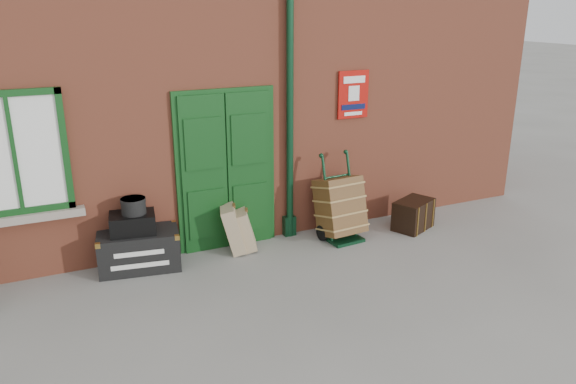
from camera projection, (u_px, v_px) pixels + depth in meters
ground at (290, 284)px, 6.99m from camera, size 80.00×80.00×0.00m
station_building at (202, 77)px, 9.31m from camera, size 10.30×4.30×4.36m
houdini_trunk at (139, 250)px, 7.36m from camera, size 1.11×0.72×0.51m
strongbox at (133, 223)px, 7.21m from camera, size 0.62×0.50×0.26m
hatbox at (133, 206)px, 7.15m from camera, size 0.35×0.35×0.21m
suitcase_back at (233, 228)px, 7.84m from camera, size 0.47×0.55×0.68m
suitcase_front at (245, 229)px, 7.93m from camera, size 0.42×0.50×0.59m
porter_trolley at (340, 207)px, 8.24m from camera, size 0.66×0.70×1.25m
dark_trunk at (413, 214)px, 8.67m from camera, size 0.75×0.64×0.46m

